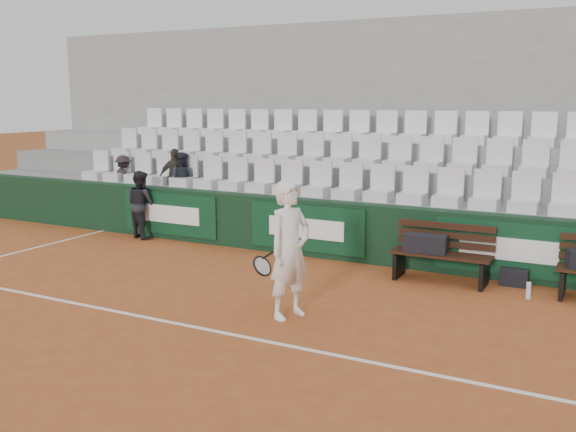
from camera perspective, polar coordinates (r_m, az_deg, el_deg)
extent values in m
plane|color=#AB5226|center=(8.13, -9.19, -9.57)|extent=(80.00, 80.00, 0.00)
cube|color=white|center=(8.13, -9.20, -9.54)|extent=(18.00, 0.06, 0.01)
cube|color=#10311A|center=(11.32, 2.93, -1.12)|extent=(18.00, 0.30, 1.00)
cube|color=#0C381E|center=(12.83, -10.48, 0.18)|extent=(2.20, 0.04, 0.82)
cube|color=#0C381E|center=(11.25, 1.64, -1.08)|extent=(2.20, 0.04, 0.82)
cube|color=#0C381E|center=(10.26, 18.98, -2.77)|extent=(2.20, 0.04, 0.82)
cube|color=gray|center=(11.88, 4.19, -0.58)|extent=(18.00, 0.95, 1.00)
cube|color=gray|center=(12.71, 5.92, 1.14)|extent=(18.00, 0.95, 1.45)
cube|color=#999997|center=(13.55, 7.44, 2.64)|extent=(18.00, 0.95, 1.90)
cube|color=#959592|center=(14.03, 8.45, 8.01)|extent=(18.00, 0.30, 4.40)
cube|color=silver|center=(11.60, 3.90, 3.23)|extent=(11.90, 0.44, 0.63)
cube|color=silver|center=(12.42, 5.71, 5.76)|extent=(11.90, 0.44, 0.63)
cube|color=white|center=(13.28, 7.30, 7.97)|extent=(11.90, 0.44, 0.63)
cube|color=black|center=(10.05, 13.39, -4.49)|extent=(1.50, 0.56, 0.45)
cube|color=black|center=(9.98, 12.11, -2.40)|extent=(0.66, 0.33, 0.27)
cube|color=black|center=(10.21, 19.46, -5.16)|extent=(0.41, 0.26, 0.25)
cylinder|color=silver|center=(10.34, 9.43, -4.54)|extent=(0.07, 0.07, 0.24)
cylinder|color=silver|center=(9.61, 20.59, -6.22)|extent=(0.07, 0.07, 0.24)
imported|color=white|center=(8.09, 0.15, -3.04)|extent=(0.61, 0.74, 1.75)
torus|color=black|center=(8.34, -2.30, -4.46)|extent=(0.19, 0.30, 0.26)
cylinder|color=black|center=(8.23, -1.51, -3.31)|extent=(0.26, 0.03, 0.20)
imported|color=black|center=(13.13, -12.91, 1.02)|extent=(0.79, 0.70, 1.36)
imported|color=black|center=(14.33, -14.48, 5.05)|extent=(0.73, 0.55, 1.01)
imported|color=#36312B|center=(13.42, -10.00, 5.29)|extent=(0.76, 0.55, 1.20)
imported|color=#1E232D|center=(13.32, -9.43, 5.13)|extent=(0.58, 0.46, 1.13)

